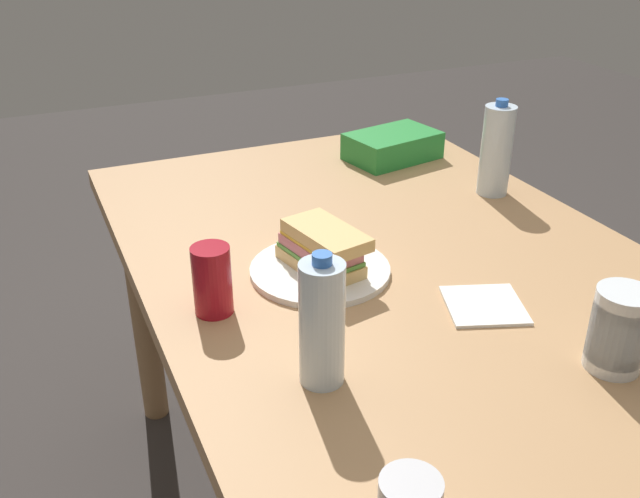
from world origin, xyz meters
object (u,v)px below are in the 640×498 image
paper_plate (320,270)px  soda_can_red (212,280)px  dining_table (393,300)px  plastic_cup_stack (618,330)px  water_bottle_tall (322,323)px  water_bottle_spare (496,150)px  sandwich (322,248)px  chip_bag (393,146)px

paper_plate → soda_can_red: (0.05, -0.22, 0.05)m
dining_table → plastic_cup_stack: 0.48m
water_bottle_tall → water_bottle_spare: bearing=126.6°
sandwich → soda_can_red: (0.05, -0.22, 0.01)m
dining_table → plastic_cup_stack: bearing=16.7°
soda_can_red → plastic_cup_stack: bearing=52.2°
water_bottle_tall → water_bottle_spare: (-0.48, 0.65, 0.01)m
chip_bag → plastic_cup_stack: size_ratio=1.76×
dining_table → chip_bag: chip_bag is taller
paper_plate → chip_bag: bearing=139.1°
water_bottle_spare → soda_can_red: bearing=-72.1°
paper_plate → water_bottle_tall: bearing=-23.3°
water_bottle_spare → plastic_cup_stack: bearing=-20.7°
sandwich → plastic_cup_stack: size_ratio=1.49×
paper_plate → chip_bag: size_ratio=1.14×
chip_bag → sandwich: bearing=-141.6°
dining_table → paper_plate: paper_plate is taller
sandwich → water_bottle_tall: water_bottle_tall is taller
paper_plate → soda_can_red: bearing=-77.0°
dining_table → water_bottle_tall: (0.28, -0.28, 0.19)m
paper_plate → soda_can_red: size_ratio=2.16×
chip_bag → water_bottle_tall: (0.78, -0.55, 0.06)m
plastic_cup_stack → water_bottle_spare: (-0.63, 0.24, 0.04)m
chip_bag → water_bottle_tall: size_ratio=1.10×
soda_can_red → plastic_cup_stack: plastic_cup_stack is taller
dining_table → paper_plate: bearing=-93.5°
soda_can_red → water_bottle_tall: bearing=20.6°
chip_bag → water_bottle_tall: 0.96m
paper_plate → dining_table: bearing=86.5°
paper_plate → sandwich: size_ratio=1.35×
sandwich → water_bottle_tall: (0.29, -0.13, 0.05)m
soda_can_red → water_bottle_spare: (-0.24, 0.74, 0.04)m
paper_plate → sandwich: sandwich is taller
dining_table → sandwich: bearing=-92.4°
soda_can_red → plastic_cup_stack: (0.39, 0.50, 0.00)m
soda_can_red → water_bottle_spare: water_bottle_spare is taller
chip_bag → water_bottle_spare: bearing=-82.3°
dining_table → paper_plate: (-0.01, -0.16, 0.10)m
sandwich → soda_can_red: bearing=-78.0°
water_bottle_tall → plastic_cup_stack: 0.44m
sandwich → plastic_cup_stack: bearing=32.9°
chip_bag → dining_table: bearing=-129.2°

